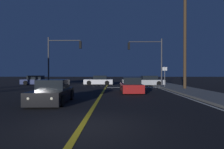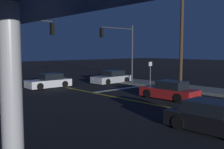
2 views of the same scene
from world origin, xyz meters
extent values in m
plane|color=black|center=(0.00, 0.00, 0.00)|extent=(160.00, 160.00, 0.00)
cube|color=slate|center=(7.96, 9.27, 0.07)|extent=(3.20, 33.36, 0.15)
cube|color=gold|center=(0.00, 9.27, 0.01)|extent=(0.20, 31.51, 0.01)
cube|color=silver|center=(6.11, 9.27, 0.01)|extent=(0.16, 31.51, 0.01)
cube|color=silver|center=(3.18, 17.03, 0.01)|extent=(6.36, 0.50, 0.01)
cube|color=maroon|center=(2.51, 11.14, 0.44)|extent=(1.83, 4.29, 0.68)
cube|color=black|center=(2.52, 10.89, 1.04)|extent=(1.53, 1.99, 0.60)
cylinder|color=black|center=(1.67, 12.43, 0.32)|extent=(0.24, 0.65, 0.64)
cylinder|color=black|center=(3.27, 12.48, 0.32)|extent=(0.24, 0.65, 0.64)
cylinder|color=black|center=(1.75, 9.81, 0.32)|extent=(0.24, 0.65, 0.64)
cylinder|color=black|center=(3.34, 9.85, 0.32)|extent=(0.24, 0.65, 0.64)
sphere|color=#FFF4CC|center=(1.92, 13.19, 0.52)|extent=(0.18, 0.18, 0.18)
sphere|color=#FFF4CC|center=(2.98, 13.22, 0.52)|extent=(0.18, 0.18, 0.18)
sphere|color=red|center=(2.04, 9.06, 0.52)|extent=(0.14, 0.14, 0.14)
sphere|color=red|center=(3.10, 9.09, 0.52)|extent=(0.14, 0.14, 0.14)
cube|color=navy|center=(-10.18, 22.06, 0.44)|extent=(4.44, 1.79, 0.68)
cube|color=black|center=(-10.45, 22.06, 1.04)|extent=(2.05, 1.53, 0.60)
cylinder|color=black|center=(-8.80, 22.87, 0.32)|extent=(0.64, 0.22, 0.64)
cylinder|color=black|center=(-8.82, 21.23, 0.32)|extent=(0.64, 0.22, 0.64)
cylinder|color=black|center=(-11.55, 22.89, 0.32)|extent=(0.64, 0.22, 0.64)
cylinder|color=black|center=(-11.56, 21.25, 0.32)|extent=(0.64, 0.22, 0.64)
sphere|color=#FFF4CC|center=(-8.03, 22.59, 0.52)|extent=(0.18, 0.18, 0.18)
sphere|color=#FFF4CC|center=(-8.03, 21.50, 0.52)|extent=(0.18, 0.18, 0.18)
sphere|color=red|center=(-12.34, 22.62, 0.52)|extent=(0.14, 0.14, 0.14)
sphere|color=red|center=(-12.35, 21.53, 0.52)|extent=(0.14, 0.14, 0.14)
cube|color=silver|center=(-1.30, 22.21, 0.44)|extent=(4.16, 1.79, 0.68)
cube|color=black|center=(-1.05, 22.21, 1.04)|extent=(1.92, 1.52, 0.60)
cylinder|color=black|center=(-2.59, 21.42, 0.32)|extent=(0.64, 0.23, 0.64)
cylinder|color=black|center=(-2.57, 23.04, 0.32)|extent=(0.64, 0.23, 0.64)
cylinder|color=black|center=(-0.03, 21.38, 0.32)|extent=(0.64, 0.23, 0.64)
cylinder|color=black|center=(-0.01, 23.01, 0.32)|extent=(0.64, 0.23, 0.64)
sphere|color=#FFF4CC|center=(-3.32, 21.69, 0.52)|extent=(0.18, 0.18, 0.18)
sphere|color=#FFF4CC|center=(-3.30, 22.77, 0.52)|extent=(0.18, 0.18, 0.18)
sphere|color=red|center=(0.71, 21.65, 0.52)|extent=(0.14, 0.14, 0.14)
sphere|color=red|center=(0.72, 22.73, 0.52)|extent=(0.14, 0.14, 0.14)
cube|color=#B2B5BA|center=(5.55, 20.87, 0.44)|extent=(4.53, 2.00, 0.68)
cube|color=black|center=(5.82, 20.88, 1.04)|extent=(2.11, 1.66, 0.60)
cylinder|color=black|center=(4.19, 19.95, 0.32)|extent=(0.65, 0.24, 0.64)
cylinder|color=black|center=(4.14, 21.69, 0.32)|extent=(0.65, 0.24, 0.64)
cylinder|color=black|center=(6.97, 20.05, 0.32)|extent=(0.65, 0.24, 0.64)
cylinder|color=black|center=(6.91, 21.78, 0.32)|extent=(0.65, 0.24, 0.64)
sphere|color=#FFF4CC|center=(3.40, 20.22, 0.52)|extent=(0.18, 0.18, 0.18)
sphere|color=#FFF4CC|center=(3.36, 21.37, 0.52)|extent=(0.18, 0.18, 0.18)
sphere|color=red|center=(7.76, 20.37, 0.52)|extent=(0.14, 0.14, 0.14)
sphere|color=red|center=(7.72, 21.51, 0.52)|extent=(0.14, 0.14, 0.14)
cube|color=black|center=(-2.55, 5.05, 0.44)|extent=(1.93, 4.22, 0.68)
cube|color=black|center=(-2.55, 5.30, 1.04)|extent=(1.60, 1.97, 0.60)
cylinder|color=black|center=(-1.67, 3.79, 0.32)|extent=(0.24, 0.65, 0.64)
cylinder|color=black|center=(-3.33, 3.74, 0.32)|extent=(0.24, 0.65, 0.64)
cylinder|color=black|center=(-1.76, 6.37, 0.32)|extent=(0.24, 0.65, 0.64)
cylinder|color=black|center=(-3.42, 6.32, 0.32)|extent=(0.24, 0.65, 0.64)
sphere|color=#FFF4CC|center=(-1.92, 3.05, 0.52)|extent=(0.18, 0.18, 0.18)
sphere|color=#FFF4CC|center=(-3.03, 3.02, 0.52)|extent=(0.18, 0.18, 0.18)
sphere|color=red|center=(-2.06, 7.10, 0.52)|extent=(0.14, 0.14, 0.14)
sphere|color=red|center=(-3.17, 7.06, 0.52)|extent=(0.14, 0.14, 0.14)
cylinder|color=#38383D|center=(7.16, 19.33, 3.09)|extent=(0.18, 0.18, 6.18)
cylinder|color=#38383D|center=(5.03, 19.33, 5.78)|extent=(4.27, 0.12, 0.12)
cube|color=black|center=(2.89, 19.33, 5.23)|extent=(0.28, 0.28, 0.90)
sphere|color=red|center=(2.89, 19.33, 5.50)|extent=(0.22, 0.22, 0.22)
sphere|color=#4C2D05|center=(2.89, 19.33, 5.23)|extent=(0.22, 0.22, 0.22)
sphere|color=#0A3814|center=(2.89, 19.33, 4.96)|extent=(0.22, 0.22, 0.22)
cylinder|color=#38383D|center=(-7.16, 17.93, 3.07)|extent=(0.18, 0.18, 6.15)
cylinder|color=#38383D|center=(-5.18, 17.93, 5.75)|extent=(3.97, 0.12, 0.12)
cube|color=black|center=(-3.19, 17.93, 5.20)|extent=(0.28, 0.28, 0.90)
sphere|color=red|center=(-3.19, 17.93, 5.47)|extent=(0.22, 0.22, 0.22)
sphere|color=#4C2D05|center=(-3.19, 17.93, 5.20)|extent=(0.22, 0.22, 0.22)
sphere|color=#0A3814|center=(-3.19, 17.93, 4.93)|extent=(0.22, 0.22, 0.22)
cylinder|color=#42301E|center=(8.26, 13.96, 5.40)|extent=(0.31, 0.31, 10.80)
cylinder|color=slate|center=(6.86, 16.53, 1.23)|extent=(0.06, 0.06, 2.45)
cube|color=white|center=(6.86, 16.53, 2.20)|extent=(0.56, 0.10, 0.40)
camera|label=1|loc=(1.09, -6.23, 1.75)|focal=31.42mm
camera|label=2|loc=(-13.42, -0.30, 3.58)|focal=42.19mm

